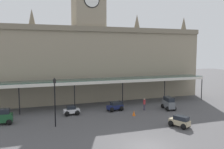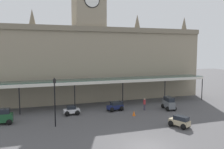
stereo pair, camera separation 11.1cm
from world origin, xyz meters
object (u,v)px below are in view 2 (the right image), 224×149
object	(u,v)px
car_grey_van	(169,104)
victorian_lamppost	(55,97)
car_green_van	(1,117)
car_navy_estate	(115,107)
traffic_cone	(134,113)
car_beige_estate	(180,122)
car_white_sedan	(72,111)
pedestrian_near_entrance	(144,104)

from	to	relation	value
car_grey_van	victorian_lamppost	world-z (taller)	victorian_lamppost
car_green_van	victorian_lamppost	distance (m)	6.82
car_navy_estate	traffic_cone	xyz separation A→B (m)	(1.37, -3.22, -0.23)
traffic_cone	car_beige_estate	bearing A→B (deg)	-63.58
car_green_van	car_navy_estate	xyz separation A→B (m)	(14.26, 1.57, -0.24)
traffic_cone	victorian_lamppost	bearing A→B (deg)	-173.49
car_white_sedan	car_navy_estate	distance (m)	6.11
car_green_van	car_beige_estate	size ratio (longest dim) A/B	1.01
car_grey_van	pedestrian_near_entrance	xyz separation A→B (m)	(-3.42, 0.80, 0.10)
car_beige_estate	victorian_lamppost	distance (m)	13.88
car_green_van	victorian_lamppost	world-z (taller)	victorian_lamppost
car_beige_estate	car_white_sedan	bearing A→B (deg)	139.62
car_green_van	car_navy_estate	distance (m)	14.35
car_beige_estate	traffic_cone	distance (m)	6.43
car_navy_estate	car_grey_van	world-z (taller)	car_grey_van
car_navy_estate	pedestrian_near_entrance	bearing A→B (deg)	-14.28
car_grey_van	traffic_cone	bearing A→B (deg)	-166.79
car_green_van	car_grey_van	distance (m)	21.65
car_green_van	traffic_cone	size ratio (longest dim) A/B	3.63
car_white_sedan	car_navy_estate	size ratio (longest dim) A/B	0.87
victorian_lamppost	pedestrian_near_entrance	bearing A→B (deg)	14.94
car_navy_estate	victorian_lamppost	distance (m)	9.99
car_beige_estate	car_green_van	bearing A→B (deg)	158.18
victorian_lamppost	traffic_cone	world-z (taller)	victorian_lamppost
car_grey_van	traffic_cone	world-z (taller)	car_grey_van
car_white_sedan	car_grey_van	bearing A→B (deg)	-6.87
car_green_van	car_beige_estate	distance (m)	19.91
car_green_van	car_beige_estate	bearing A→B (deg)	-21.82
car_beige_estate	car_grey_van	size ratio (longest dim) A/B	0.96
car_navy_estate	pedestrian_near_entrance	xyz separation A→B (m)	(3.97, -1.01, 0.34)
car_navy_estate	victorian_lamppost	size ratio (longest dim) A/B	0.44
car_grey_van	car_green_van	bearing A→B (deg)	179.38
car_beige_estate	car_grey_van	bearing A→B (deg)	66.19
victorian_lamppost	traffic_cone	bearing A→B (deg)	6.51
car_beige_estate	traffic_cone	bearing A→B (deg)	116.42
car_grey_van	victorian_lamppost	bearing A→B (deg)	-170.93
car_navy_estate	car_grey_van	size ratio (longest dim) A/B	0.95
car_green_van	traffic_cone	world-z (taller)	car_green_van
car_white_sedan	pedestrian_near_entrance	xyz separation A→B (m)	(10.07, -0.83, 0.41)
car_beige_estate	car_navy_estate	bearing A→B (deg)	115.23
pedestrian_near_entrance	car_navy_estate	bearing A→B (deg)	165.72
car_green_van	car_grey_van	bearing A→B (deg)	-0.62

